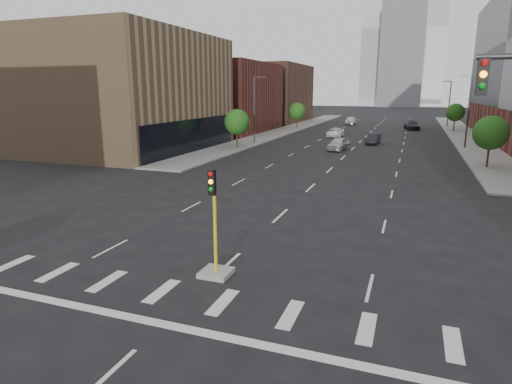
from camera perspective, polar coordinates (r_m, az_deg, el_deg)
The scene contains 21 objects.
sidewalk_left_far at distance 82.94m, azimuth 4.61°, elevation 8.39°, with size 5.00×92.00×0.15m, color gray.
sidewalk_right_far at distance 80.34m, azimuth 25.85°, elevation 6.94°, with size 5.00×92.00×0.15m, color gray.
building_left_mid at distance 57.24m, azimuth -17.52°, elevation 12.51°, with size 20.00×24.00×14.00m, color #937453.
building_left_far_a at distance 79.53m, azimuth -5.84°, elevation 12.43°, with size 20.00×22.00×12.00m, color brown.
building_left_far_b at distance 103.56m, azimuth 0.58°, elevation 13.00°, with size 20.00×24.00×13.00m, color brown.
tower_left at distance 227.80m, azimuth 17.18°, elevation 19.88°, with size 22.00×22.00×70.00m, color #B2B7BC.
tower_right at distance 267.63m, azimuth 21.86°, elevation 19.57°, with size 20.00×20.00×80.00m, color #B2B7BC.
tower_mid at distance 206.26m, azimuth 18.89°, elevation 16.85°, with size 18.00×18.00×44.00m, color slate.
median_traffic_signal at distance 17.42m, azimuth -5.45°, elevation -8.09°, with size 1.20×1.20×4.40m.
streetlight_right_a at distance 60.99m, azimuth 26.44°, elevation 9.89°, with size 1.60×0.22×9.07m.
streetlight_right_b at distance 95.85m, azimuth 24.32°, elevation 10.91°, with size 1.60×0.22×9.07m.
streetlight_left at distance 59.31m, azimuth -0.15°, elevation 11.21°, with size 1.60×0.22×9.07m.
tree_left_near at distance 54.97m, azimuth -2.56°, elevation 9.33°, with size 3.20×3.20×4.85m.
tree_left_far at distance 83.42m, azimuth 5.51°, elevation 10.69°, with size 3.20×3.20×4.85m.
tree_right_near at distance 46.31m, azimuth 28.82°, elevation 6.92°, with size 3.20×3.20×4.85m.
tree_right_far at distance 85.99m, azimuth 25.04°, elevation 9.59°, with size 3.20×3.20×4.85m.
car_near_left at distance 54.50m, azimuth 10.94°, elevation 6.31°, with size 1.87×4.65×1.58m, color #B5B4B9.
car_mid_right at distance 62.01m, azimuth 15.35°, elevation 6.85°, with size 1.53×4.38×1.44m, color black.
car_far_left at distance 70.39m, azimuth 10.53°, elevation 7.82°, with size 2.33×5.06×1.41m, color white.
car_deep_right at distance 87.01m, azimuth 20.07°, elevation 8.37°, with size 2.33×5.72×1.66m, color black.
car_distant at distance 96.47m, azimuth 12.52°, elevation 9.30°, with size 2.03×5.05×1.72m, color silver.
Camera 1 is at (7.07, -5.62, 7.35)m, focal length 30.00 mm.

